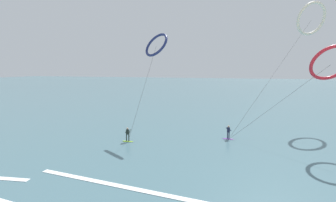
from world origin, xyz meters
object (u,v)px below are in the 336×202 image
object	(u,v)px
kite_crimson	(331,63)
surfer_lime	(128,135)
kite_ivory	(311,19)
kite_navy	(156,45)
surfer_violet	(228,133)

from	to	relation	value
kite_crimson	surfer_lime	bearing A→B (deg)	-5.20
kite_ivory	surfer_lime	bearing A→B (deg)	6.99
surfer_lime	kite_ivory	size ratio (longest dim) A/B	0.09
kite_ivory	kite_navy	bearing A→B (deg)	2.06
surfer_violet	kite_navy	world-z (taller)	kite_navy
surfer_violet	surfer_lime	distance (m)	12.18
surfer_lime	kite_ivory	distance (m)	32.08
surfer_violet	kite_ivory	size ratio (longest dim) A/B	0.09
surfer_violet	surfer_lime	bearing A→B (deg)	-109.54
kite_crimson	kite_navy	world-z (taller)	kite_navy
surfer_violet	surfer_lime	size ratio (longest dim) A/B	1.00
kite_crimson	kite_ivory	world-z (taller)	kite_ivory
kite_crimson	kite_ivory	xyz separation A→B (m)	(1.19, 13.32, 6.85)
surfer_lime	kite_navy	bearing A→B (deg)	-125.57
surfer_lime	kite_navy	xyz separation A→B (m)	(2.21, 4.22, 10.78)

